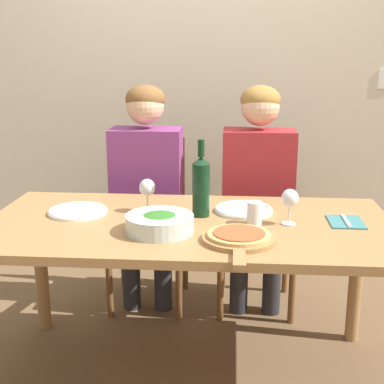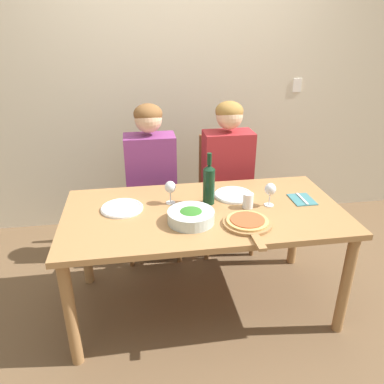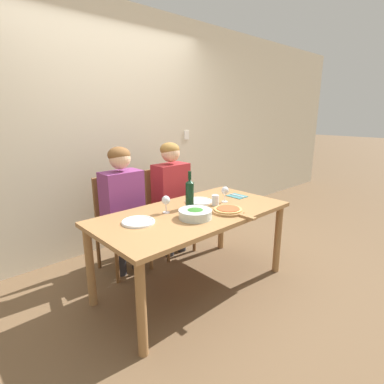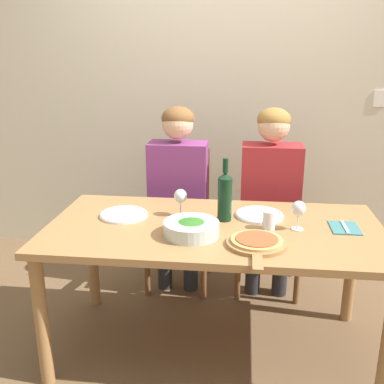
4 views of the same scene
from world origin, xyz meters
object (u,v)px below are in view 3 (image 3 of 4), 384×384
at_px(chair_right, 166,207).
at_px(water_tumbler, 215,200).
at_px(person_woman, 123,198).
at_px(person_man, 172,188).
at_px(wine_bottle, 190,193).
at_px(pizza_on_board, 229,211).
at_px(wine_glass_right, 225,191).
at_px(fork_on_napkin, 237,196).
at_px(dinner_plate_left, 138,222).
at_px(wine_glass_left, 166,201).
at_px(broccoli_bowl, 195,214).
at_px(dinner_plate_right, 199,201).
at_px(chair_left, 119,219).

distance_m(chair_right, water_tumbler, 0.83).
relative_size(chair_right, person_woman, 0.75).
height_order(person_man, wine_bottle, person_man).
bearing_deg(pizza_on_board, person_woman, 118.97).
xyz_separation_m(person_woman, pizza_on_board, (0.50, -0.90, -0.02)).
relative_size(person_woman, person_man, 1.00).
bearing_deg(wine_glass_right, fork_on_napkin, 11.08).
relative_size(dinner_plate_left, wine_glass_left, 1.71).
bearing_deg(dinner_plate_left, broccoli_bowl, -29.47).
bearing_deg(wine_glass_right, person_man, 98.29).
xyz_separation_m(wine_glass_right, fork_on_napkin, (0.24, 0.05, -0.10)).
xyz_separation_m(person_man, dinner_plate_right, (-0.09, -0.50, -0.02)).
distance_m(wine_bottle, wine_glass_left, 0.24).
distance_m(chair_left, person_woman, 0.27).
bearing_deg(pizza_on_board, chair_left, 116.23).
bearing_deg(chair_left, person_woman, -90.00).
bearing_deg(chair_left, water_tumbler, -54.55).
relative_size(chair_left, person_man, 0.75).
bearing_deg(wine_bottle, person_woman, 119.92).
xyz_separation_m(chair_left, dinner_plate_right, (0.52, -0.61, 0.22)).
bearing_deg(wine_glass_right, chair_left, 131.77).
relative_size(chair_left, wine_glass_right, 6.22).
relative_size(pizza_on_board, wine_glass_left, 2.78).
bearing_deg(person_woman, fork_on_napkin, -33.69).
xyz_separation_m(chair_left, dinner_plate_left, (-0.21, -0.69, 0.22)).
bearing_deg(wine_glass_left, water_tumbler, -16.09).
bearing_deg(person_man, wine_glass_right, -81.71).
relative_size(broccoli_bowl, wine_glass_left, 1.79).
distance_m(chair_left, pizza_on_board, 1.15).
bearing_deg(chair_right, wine_bottle, -111.39).
distance_m(wine_bottle, wine_glass_right, 0.38).
bearing_deg(pizza_on_board, fork_on_napkin, 31.10).
relative_size(wine_bottle, wine_glass_left, 2.21).
bearing_deg(pizza_on_board, water_tumbler, 73.49).
bearing_deg(person_man, person_woman, 180.00).
xyz_separation_m(chair_left, person_woman, (0.00, -0.11, 0.24)).
height_order(pizza_on_board, wine_glass_left, wine_glass_left).
relative_size(chair_right, broccoli_bowl, 3.47).
height_order(water_tumbler, fork_on_napkin, water_tumbler).
bearing_deg(dinner_plate_right, wine_glass_left, -174.55).
height_order(wine_glass_right, fork_on_napkin, wine_glass_right).
distance_m(broccoli_bowl, fork_on_napkin, 0.78).
height_order(person_woman, water_tumbler, person_woman).
height_order(chair_left, dinner_plate_left, chair_left).
distance_m(person_woman, water_tumbler, 0.88).
height_order(dinner_plate_right, wine_glass_right, wine_glass_right).
height_order(person_woman, dinner_plate_right, person_woman).
xyz_separation_m(person_woman, wine_glass_left, (0.09, -0.54, 0.07)).
height_order(broccoli_bowl, water_tumbler, water_tumbler).
distance_m(dinner_plate_left, dinner_plate_right, 0.73).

